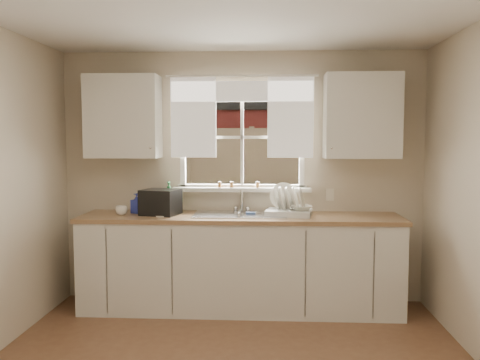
# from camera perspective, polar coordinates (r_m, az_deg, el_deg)

# --- Properties ---
(room_walls) EXTENTS (3.62, 4.02, 2.50)m
(room_walls) POSITION_cam_1_polar(r_m,az_deg,el_deg) (3.06, -1.78, -2.88)
(room_walls) COLOR beige
(room_walls) RESTS_ON ground
(window) EXTENTS (1.38, 0.16, 1.06)m
(window) POSITION_cam_1_polar(r_m,az_deg,el_deg) (5.09, 0.22, 2.97)
(window) COLOR white
(window) RESTS_ON room_walls
(curtains) EXTENTS (1.50, 0.03, 0.81)m
(curtains) POSITION_cam_1_polar(r_m,az_deg,el_deg) (5.05, 0.19, 8.04)
(curtains) COLOR white
(curtains) RESTS_ON room_walls
(base_cabinets) EXTENTS (3.00, 0.62, 0.87)m
(base_cabinets) POSITION_cam_1_polar(r_m,az_deg,el_deg) (4.92, 0.02, -9.47)
(base_cabinets) COLOR silver
(base_cabinets) RESTS_ON ground
(countertop) EXTENTS (3.04, 0.65, 0.04)m
(countertop) POSITION_cam_1_polar(r_m,az_deg,el_deg) (4.83, 0.02, -4.23)
(countertop) COLOR #956F4A
(countertop) RESTS_ON base_cabinets
(upper_cabinet_left) EXTENTS (0.70, 0.33, 0.80)m
(upper_cabinet_left) POSITION_cam_1_polar(r_m,az_deg,el_deg) (5.11, -12.97, 6.94)
(upper_cabinet_left) COLOR silver
(upper_cabinet_left) RESTS_ON room_walls
(upper_cabinet_right) EXTENTS (0.70, 0.33, 0.80)m
(upper_cabinet_right) POSITION_cam_1_polar(r_m,az_deg,el_deg) (4.99, 13.52, 6.99)
(upper_cabinet_right) COLOR silver
(upper_cabinet_right) RESTS_ON room_walls
(wall_outlet) EXTENTS (0.08, 0.01, 0.12)m
(wall_outlet) POSITION_cam_1_polar(r_m,az_deg,el_deg) (5.14, 10.06, -1.63)
(wall_outlet) COLOR beige
(wall_outlet) RESTS_ON room_walls
(sill_jars) EXTENTS (0.42, 0.04, 0.06)m
(sill_jars) POSITION_cam_1_polar(r_m,az_deg,el_deg) (5.05, -0.42, -0.52)
(sill_jars) COLOR brown
(sill_jars) RESTS_ON window
(backyard) EXTENTS (20.00, 10.00, 6.13)m
(backyard) POSITION_cam_1_polar(r_m,az_deg,el_deg) (11.65, 4.83, 13.68)
(backyard) COLOR #335421
(backyard) RESTS_ON ground
(sink) EXTENTS (0.88, 0.52, 0.40)m
(sink) POSITION_cam_1_polar(r_m,az_deg,el_deg) (4.87, 0.04, -4.78)
(sink) COLOR #B7B7BC
(sink) RESTS_ON countertop
(dish_rack) EXTENTS (0.47, 0.38, 0.30)m
(dish_rack) POSITION_cam_1_polar(r_m,az_deg,el_deg) (4.83, 5.46, -3.05)
(dish_rack) COLOR white
(dish_rack) RESTS_ON countertop
(bowl) EXTENTS (0.24, 0.24, 0.05)m
(bowl) POSITION_cam_1_polar(r_m,az_deg,el_deg) (4.79, 6.90, -3.14)
(bowl) COLOR silver
(bowl) RESTS_ON dish_rack
(soap_bottle_a) EXTENTS (0.12, 0.13, 0.31)m
(soap_bottle_a) POSITION_cam_1_polar(r_m,az_deg,el_deg) (5.04, -7.97, -1.90)
(soap_bottle_a) COLOR #2B8645
(soap_bottle_a) RESTS_ON countertop
(soap_bottle_b) EXTENTS (0.12, 0.12, 0.19)m
(soap_bottle_b) POSITION_cam_1_polar(r_m,az_deg,el_deg) (5.06, -11.52, -2.57)
(soap_bottle_b) COLOR #313FB9
(soap_bottle_b) RESTS_ON countertop
(soap_bottle_c) EXTENTS (0.12, 0.12, 0.15)m
(soap_bottle_c) POSITION_cam_1_polar(r_m,az_deg,el_deg) (5.06, -8.72, -2.79)
(soap_bottle_c) COLOR beige
(soap_bottle_c) RESTS_ON countertop
(saucer) EXTENTS (0.16, 0.16, 0.01)m
(saucer) POSITION_cam_1_polar(r_m,az_deg,el_deg) (4.83, -8.63, -3.96)
(saucer) COLOR silver
(saucer) RESTS_ON countertop
(cup) EXTENTS (0.15, 0.15, 0.09)m
(cup) POSITION_cam_1_polar(r_m,az_deg,el_deg) (4.97, -13.17, -3.35)
(cup) COLOR white
(cup) RESTS_ON countertop
(black_appliance) EXTENTS (0.39, 0.36, 0.24)m
(black_appliance) POSITION_cam_1_polar(r_m,az_deg,el_deg) (4.91, -8.91, -2.47)
(black_appliance) COLOR black
(black_appliance) RESTS_ON countertop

